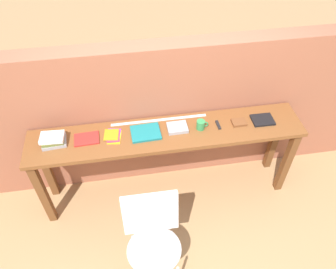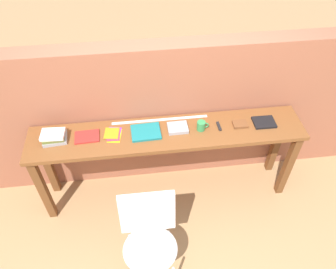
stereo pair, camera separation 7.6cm
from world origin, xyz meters
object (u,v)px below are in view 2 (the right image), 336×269
magazine_cycling (87,137)px  book_repair_rightmost (264,122)px  book_stack_leftmost (54,136)px  mug (201,126)px  multitool_folded (219,126)px  chair_white_moulded (149,236)px  book_open_centre (146,132)px  pamphlet_pile_colourful (113,134)px  leather_journal_brown (240,124)px

magazine_cycling → book_repair_rightmost: bearing=-2.8°
book_stack_leftmost → magazine_cycling: bearing=-0.4°
mug → multitool_folded: (0.17, 0.01, -0.04)m
book_stack_leftmost → magazine_cycling: book_stack_leftmost is taller
book_repair_rightmost → multitool_folded: bearing=-179.5°
magazine_cycling → multitool_folded: size_ratio=1.95×
chair_white_moulded → mug: mug is taller
chair_white_moulded → magazine_cycling: size_ratio=4.15×
magazine_cycling → book_open_centre: book_open_centre is taller
chair_white_moulded → book_open_centre: size_ratio=3.43×
magazine_cycling → pamphlet_pile_colourful: 0.23m
multitool_folded → book_repair_rightmost: book_repair_rightmost is taller
book_stack_leftmost → leather_journal_brown: bearing=-0.5°
pamphlet_pile_colourful → multitool_folded: bearing=-0.9°
magazine_cycling → leather_journal_brown: size_ratio=1.65×
pamphlet_pile_colourful → multitool_folded: (0.96, -0.01, 0.00)m
book_stack_leftmost → mug: size_ratio=1.97×
multitool_folded → leather_journal_brown: (0.20, -0.00, 0.00)m
chair_white_moulded → leather_journal_brown: bearing=41.6°
book_open_centre → multitool_folded: (0.67, -0.00, -0.00)m
book_open_centre → leather_journal_brown: bearing=-2.5°
book_open_centre → mug: mug is taller
pamphlet_pile_colourful → leather_journal_brown: leather_journal_brown is taller
book_open_centre → book_repair_rightmost: 1.09m
book_repair_rightmost → pamphlet_pile_colourful: bearing=-179.9°
chair_white_moulded → book_stack_leftmost: size_ratio=4.12×
pamphlet_pile_colourful → leather_journal_brown: 1.15m
book_stack_leftmost → book_repair_rightmost: (1.89, -0.02, -0.03)m
book_stack_leftmost → book_repair_rightmost: 1.89m
mug → leather_journal_brown: size_ratio=0.85×
book_open_centre → mug: 0.50m
magazine_cycling → leather_journal_brown: 1.39m
multitool_folded → book_repair_rightmost: 0.43m
pamphlet_pile_colourful → mug: (0.79, -0.03, 0.04)m
book_open_centre → book_stack_leftmost: bearing=176.9°
book_open_centre → multitool_folded: size_ratio=2.37×
book_stack_leftmost → magazine_cycling: size_ratio=1.01×
book_open_centre → book_repair_rightmost: book_open_centre is taller
chair_white_moulded → book_repair_rightmost: size_ratio=4.46×
multitool_folded → pamphlet_pile_colourful: bearing=179.1°
chair_white_moulded → book_repair_rightmost: book_repair_rightmost is taller
chair_white_moulded → book_stack_leftmost: (-0.75, 0.83, 0.40)m
chair_white_moulded → book_stack_leftmost: bearing=132.0°
book_open_centre → leather_journal_brown: size_ratio=2.00×
magazine_cycling → multitool_folded: (1.19, -0.01, 0.00)m
book_repair_rightmost → leather_journal_brown: bearing=-179.3°
book_stack_leftmost → mug: (1.30, -0.03, 0.00)m
book_open_centre → multitool_folded: bearing=-2.4°
book_stack_leftmost → leather_journal_brown: size_ratio=1.66×
magazine_cycling → book_repair_rightmost: (1.61, -0.01, 0.00)m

